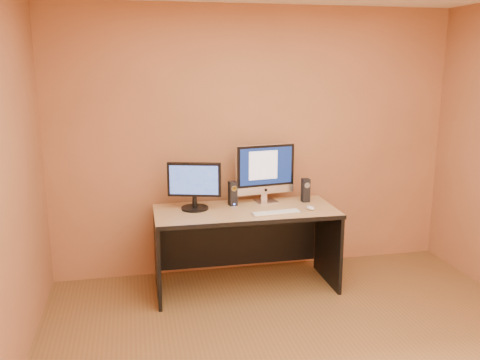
# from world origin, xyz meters

# --- Properties ---
(walls) EXTENTS (4.00, 4.00, 2.60)m
(walls) POSITION_xyz_m (0.00, 0.00, 1.30)
(walls) COLOR #A76743
(walls) RESTS_ON ground
(desk) EXTENTS (1.65, 0.74, 0.76)m
(desk) POSITION_xyz_m (-0.22, 1.50, 0.38)
(desk) COLOR tan
(desk) RESTS_ON ground
(imac) EXTENTS (0.61, 0.29, 0.57)m
(imac) POSITION_xyz_m (0.03, 1.72, 1.04)
(imac) COLOR silver
(imac) RESTS_ON desk
(second_monitor) EXTENTS (0.54, 0.37, 0.43)m
(second_monitor) POSITION_xyz_m (-0.67, 1.61, 0.98)
(second_monitor) COLOR black
(second_monitor) RESTS_ON desk
(speaker_left) EXTENTS (0.08, 0.08, 0.23)m
(speaker_left) POSITION_xyz_m (-0.30, 1.67, 0.87)
(speaker_left) COLOR black
(speaker_left) RESTS_ON desk
(speaker_right) EXTENTS (0.07, 0.08, 0.23)m
(speaker_right) POSITION_xyz_m (0.40, 1.65, 0.87)
(speaker_right) COLOR black
(speaker_right) RESTS_ON desk
(keyboard) EXTENTS (0.45, 0.16, 0.02)m
(keyboard) POSITION_xyz_m (0.02, 1.32, 0.77)
(keyboard) COLOR silver
(keyboard) RESTS_ON desk
(mouse) EXTENTS (0.08, 0.11, 0.04)m
(mouse) POSITION_xyz_m (0.36, 1.37, 0.78)
(mouse) COLOR white
(mouse) RESTS_ON desk
(cable_a) EXTENTS (0.10, 0.21, 0.01)m
(cable_a) POSITION_xyz_m (0.06, 1.81, 0.76)
(cable_a) COLOR black
(cable_a) RESTS_ON desk
(cable_b) EXTENTS (0.07, 0.18, 0.01)m
(cable_b) POSITION_xyz_m (0.01, 1.82, 0.76)
(cable_b) COLOR black
(cable_b) RESTS_ON desk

